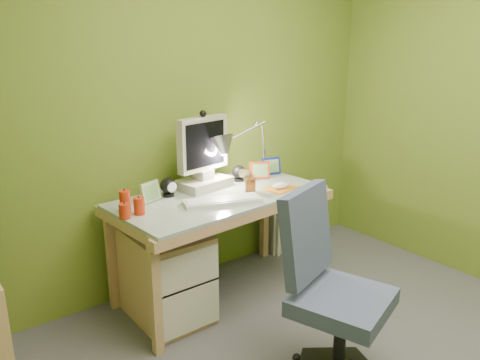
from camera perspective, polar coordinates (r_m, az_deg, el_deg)
wall_back at (r=3.09m, az=-6.87°, el=8.75°), size 3.20×0.01×2.40m
desk at (r=3.03m, az=-2.41°, el=-8.07°), size 1.36×0.75×0.70m
monitor at (r=2.98m, az=-4.55°, el=3.77°), size 0.40×0.28×0.51m
speaker_left at (r=2.88m, az=-8.74°, el=-0.85°), size 0.10×0.10×0.12m
speaker_right at (r=3.16m, az=-0.17°, el=0.82°), size 0.11×0.11×0.11m
keyboard at (r=2.75m, az=-2.18°, el=-2.57°), size 0.48×0.28×0.02m
mousepad at (r=3.02m, az=4.95°, el=-0.99°), size 0.25×0.20×0.01m
mouse at (r=3.02m, az=4.95°, el=-0.68°), size 0.13×0.10×0.04m
amber_tumbler at (r=2.93m, az=1.28°, el=-0.68°), size 0.08×0.08×0.09m
candle_cluster at (r=2.61m, az=-13.48°, el=-2.83°), size 0.19×0.18×0.13m
photo_frame_red at (r=3.22m, az=2.39°, el=1.20°), size 0.14×0.08×0.12m
photo_frame_blue at (r=3.34m, az=3.80°, el=1.73°), size 0.14×0.05×0.12m
photo_frame_green at (r=2.81m, az=-10.87°, el=-1.41°), size 0.14×0.06×0.12m
desk_lamp at (r=3.23m, az=2.16°, el=5.36°), size 0.54×0.25×0.57m
task_chair at (r=2.32m, az=12.39°, el=-14.15°), size 0.61×0.61×0.88m
radiator at (r=3.79m, az=5.89°, el=-5.78°), size 0.38×0.20×0.36m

